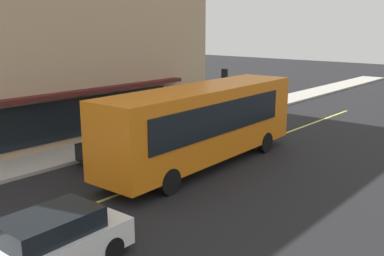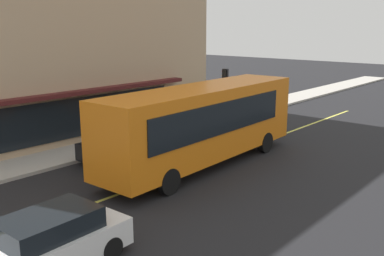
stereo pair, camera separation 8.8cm
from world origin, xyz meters
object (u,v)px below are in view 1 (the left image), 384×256
traffic_light (225,81)px  car_black (125,143)px  bus (204,121)px  car_white (48,244)px  pedestrian_mid_block (109,122)px

traffic_light → car_black: size_ratio=0.73×
bus → car_white: bus is taller
car_white → pedestrian_mid_block: size_ratio=2.76×
car_black → bus: bearing=-63.5°
bus → car_white: 9.68m
traffic_light → bus: bearing=-148.9°
car_black → car_white: 9.60m
traffic_light → car_white: traffic_light is taller
pedestrian_mid_block → bus: bearing=-88.0°
traffic_light → car_black: traffic_light is taller
car_black → pedestrian_mid_block: (1.43, 2.97, 0.35)m
car_black → traffic_light: bearing=9.6°
traffic_light → pedestrian_mid_block: 8.73m
car_black → car_white: (-7.60, -5.85, 0.00)m
bus → pedestrian_mid_block: bearing=92.0°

